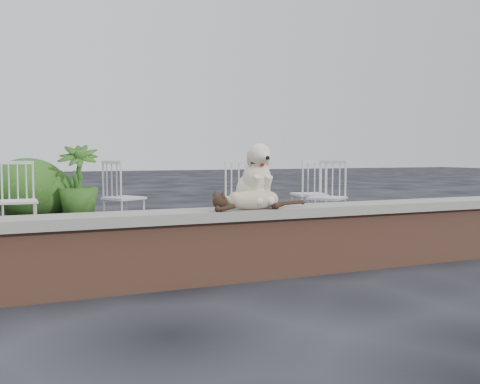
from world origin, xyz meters
name	(u,v)px	position (x,y,z in m)	size (l,w,h in m)	color
ground	(349,268)	(0.00, 0.00, 0.00)	(60.00, 60.00, 0.00)	black
brick_wall	(349,240)	(0.00, 0.00, 0.25)	(6.00, 0.30, 0.50)	brown
capstone	(350,208)	(0.00, 0.00, 0.54)	(6.20, 0.40, 0.08)	slate
dog	(253,175)	(-0.93, 0.04, 0.85)	(0.35, 0.46, 0.54)	beige
cat	(252,199)	(-1.01, -0.11, 0.67)	(1.02, 0.24, 0.17)	tan
chair_b	(242,197)	(-0.02, 2.37, 0.47)	(0.56, 0.56, 0.94)	silver
chair_d	(327,197)	(1.02, 1.98, 0.47)	(0.56, 0.56, 0.94)	silver
chair_c	(309,193)	(1.13, 2.63, 0.47)	(0.56, 0.56, 0.94)	silver
chair_e	(124,197)	(-1.43, 3.02, 0.47)	(0.56, 0.56, 0.94)	silver
chair_a	(19,200)	(-2.70, 3.00, 0.47)	(0.56, 0.56, 0.94)	silver
potted_plant_b	(78,181)	(-1.76, 5.17, 0.59)	(0.66, 0.66, 1.18)	#205117
shrubbery	(11,193)	(-2.78, 5.04, 0.42)	(2.53, 3.45, 1.02)	#205117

